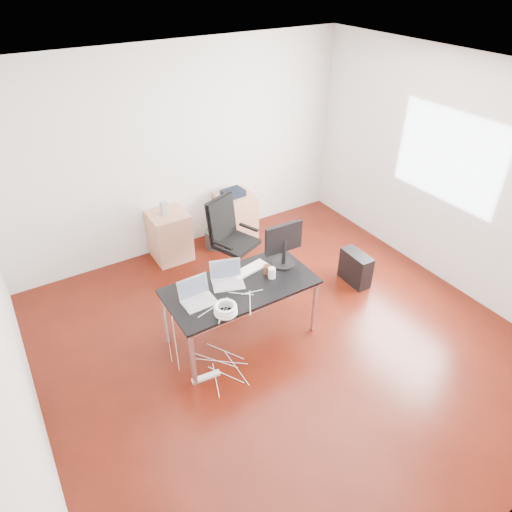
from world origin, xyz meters
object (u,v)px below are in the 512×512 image
desk (241,289)px  filing_cabinet_left (170,236)px  filing_cabinet_right (236,216)px  pc_tower (355,268)px  office_chair (231,235)px

desk → filing_cabinet_left: bearing=91.3°
filing_cabinet_right → pc_tower: (0.77, -1.81, -0.13)m
filing_cabinet_left → filing_cabinet_right: size_ratio=1.00×
office_chair → filing_cabinet_right: 0.98m
desk → filing_cabinet_right: bearing=62.0°
office_chair → filing_cabinet_left: size_ratio=1.54×
desk → pc_tower: desk is taller
filing_cabinet_left → filing_cabinet_right: (1.06, 0.00, 0.00)m
filing_cabinet_right → pc_tower: bearing=-67.1°
office_chair → pc_tower: office_chair is taller
filing_cabinet_left → desk: bearing=-88.7°
desk → filing_cabinet_left: desk is taller
pc_tower → filing_cabinet_right: bearing=114.2°
office_chair → pc_tower: size_ratio=2.40×
desk → office_chair: bearing=66.0°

